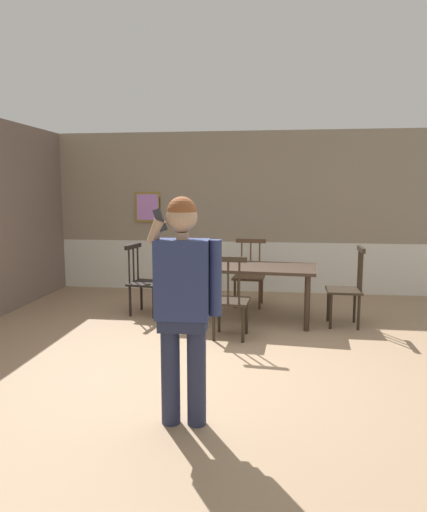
% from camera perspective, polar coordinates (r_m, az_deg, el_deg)
% --- Properties ---
extents(ground_plane, '(7.49, 7.49, 0.00)m').
position_cam_1_polar(ground_plane, '(4.84, 0.44, -12.82)').
color(ground_plane, '#9E7F60').
extents(room_back_partition, '(6.45, 0.17, 2.70)m').
position_cam_1_polar(room_back_partition, '(7.93, 3.32, 5.00)').
color(room_back_partition, gray).
rests_on(room_back_partition, ground_plane).
extents(dining_table, '(2.02, 1.02, 0.74)m').
position_cam_1_polar(dining_table, '(6.17, 3.40, -1.94)').
color(dining_table, '#38281E').
rests_on(dining_table, ground_plane).
extents(chair_near_window, '(0.49, 0.49, 0.99)m').
position_cam_1_polar(chair_near_window, '(6.99, 4.41, -2.30)').
color(chair_near_window, '#513823').
rests_on(chair_near_window, ground_plane).
extents(chair_by_doorway, '(0.45, 0.45, 0.99)m').
position_cam_1_polar(chair_by_doorway, '(5.42, 2.06, -5.35)').
color(chair_by_doorway, '#2D2319').
rests_on(chair_by_doorway, ground_plane).
extents(chair_at_table_head, '(0.43, 0.43, 1.03)m').
position_cam_1_polar(chair_at_table_head, '(6.15, 16.11, -3.86)').
color(chair_at_table_head, '#2D2319').
rests_on(chair_at_table_head, ground_plane).
extents(chair_opposite_corner, '(0.51, 0.51, 0.98)m').
position_cam_1_polar(chair_opposite_corner, '(6.55, -8.52, -3.07)').
color(chair_opposite_corner, black).
rests_on(chair_opposite_corner, ground_plane).
extents(person_figure, '(0.55, 0.22, 1.69)m').
position_cam_1_polar(person_figure, '(3.35, -3.71, -5.07)').
color(person_figure, '#282E49').
rests_on(person_figure, ground_plane).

